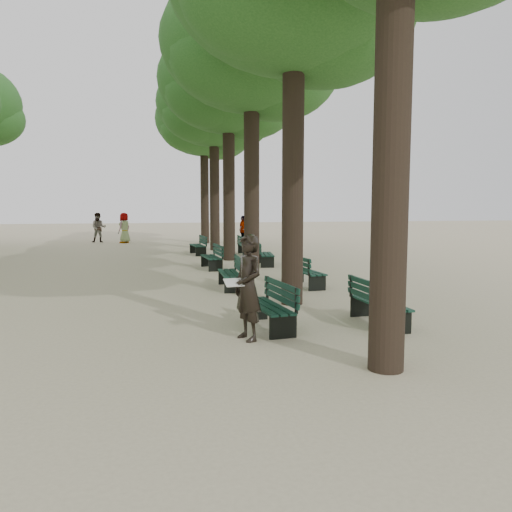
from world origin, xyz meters
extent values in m
plane|color=#C3B794|center=(0.00, 0.00, 0.00)|extent=(120.00, 120.00, 0.00)
cylinder|color=#33261C|center=(1.50, -2.00, 3.75)|extent=(0.52, 0.52, 7.50)
cylinder|color=#33261C|center=(1.50, 3.00, 3.75)|extent=(0.52, 0.52, 7.50)
cylinder|color=#33261C|center=(1.50, 8.00, 3.75)|extent=(0.52, 0.52, 7.50)
ellipsoid|color=#20551D|center=(1.50, 8.00, 7.70)|extent=(6.00, 6.00, 4.50)
cylinder|color=#33261C|center=(1.50, 13.00, 3.75)|extent=(0.52, 0.52, 7.50)
ellipsoid|color=#20551D|center=(1.50, 13.00, 7.70)|extent=(6.00, 6.00, 4.50)
cylinder|color=#33261C|center=(1.50, 18.00, 3.75)|extent=(0.52, 0.52, 7.50)
ellipsoid|color=#20551D|center=(1.50, 18.00, 7.70)|extent=(6.00, 6.00, 4.50)
cylinder|color=#33261C|center=(1.50, 23.00, 3.75)|extent=(0.52, 0.52, 7.50)
ellipsoid|color=#20551D|center=(1.50, 23.00, 7.70)|extent=(6.00, 6.00, 4.50)
cube|color=black|center=(0.35, 0.73, 0.23)|extent=(0.73, 1.85, 0.45)
cube|color=black|center=(0.35, 0.73, 0.45)|extent=(0.75, 1.85, 0.04)
cube|color=black|center=(0.63, 0.76, 0.72)|extent=(0.25, 1.79, 0.40)
cube|color=black|center=(0.35, 5.56, 0.23)|extent=(0.58, 1.82, 0.45)
cube|color=black|center=(0.35, 5.56, 0.45)|extent=(0.60, 1.82, 0.04)
cube|color=black|center=(0.63, 5.55, 0.72)|extent=(0.10, 1.80, 0.40)
cube|color=black|center=(0.35, 10.12, 0.23)|extent=(0.66, 1.83, 0.45)
cube|color=black|center=(0.35, 10.12, 0.45)|extent=(0.68, 1.84, 0.04)
cube|color=black|center=(0.63, 10.14, 0.72)|extent=(0.18, 1.80, 0.40)
cube|color=black|center=(0.35, 15.73, 0.23)|extent=(0.69, 1.84, 0.45)
cube|color=black|center=(0.35, 15.73, 0.45)|extent=(0.71, 1.84, 0.04)
cube|color=black|center=(0.63, 15.75, 0.72)|extent=(0.21, 1.80, 0.40)
cube|color=black|center=(2.65, 0.59, 0.23)|extent=(0.57, 1.81, 0.45)
cube|color=black|center=(2.65, 0.59, 0.45)|extent=(0.59, 1.81, 0.04)
cube|color=black|center=(2.37, 0.58, 0.72)|extent=(0.09, 1.80, 0.40)
cube|color=black|center=(2.65, 5.44, 0.23)|extent=(0.71, 1.85, 0.45)
cube|color=black|center=(2.65, 5.44, 0.45)|extent=(0.73, 1.85, 0.04)
cube|color=black|center=(2.37, 5.41, 0.72)|extent=(0.23, 1.79, 0.40)
cube|color=black|center=(2.65, 10.77, 0.23)|extent=(0.77, 1.85, 0.45)
cube|color=black|center=(2.65, 10.77, 0.45)|extent=(0.78, 1.86, 0.04)
cube|color=black|center=(2.37, 10.81, 0.72)|extent=(0.29, 1.79, 0.40)
cube|color=black|center=(2.65, 15.18, 0.23)|extent=(0.58, 1.82, 0.45)
cube|color=black|center=(2.65, 15.18, 0.45)|extent=(0.60, 1.82, 0.04)
cube|color=black|center=(2.37, 15.19, 0.72)|extent=(0.10, 1.80, 0.40)
imported|color=black|center=(-0.17, 0.02, 0.95)|extent=(0.63, 0.85, 1.90)
cube|color=white|center=(-0.42, 0.02, 1.05)|extent=(0.37, 0.29, 0.12)
imported|color=#262628|center=(-5.16, 24.96, 0.96)|extent=(0.93, 0.39, 1.91)
imported|color=#262628|center=(-3.51, 24.18, 0.96)|extent=(0.88, 0.98, 1.92)
imported|color=#262628|center=(3.71, 21.75, 0.88)|extent=(0.82, 1.07, 1.76)
camera|label=1|loc=(-1.84, -8.59, 2.41)|focal=35.00mm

